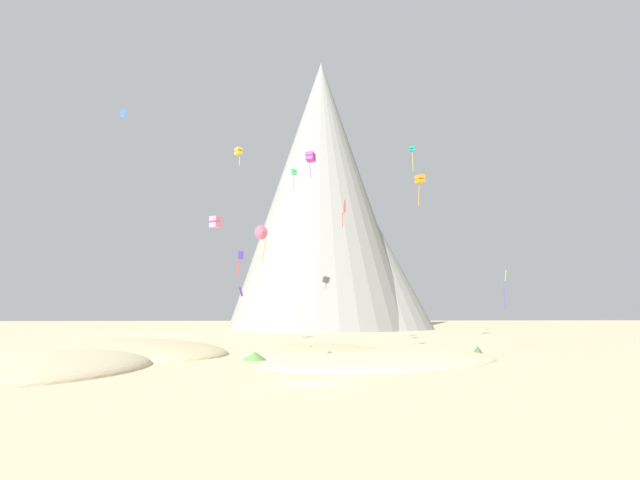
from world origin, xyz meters
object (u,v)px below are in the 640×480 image
kite_magenta_mid (310,157)px  bush_ridge_crest (478,351)px  bush_far_left (330,357)px  kite_gold_high (239,151)px  kite_red_mid (344,208)px  kite_pink_mid (216,222)px  kite_blue_high (123,113)px  kite_teal_high (412,149)px  kite_violet_low (241,292)px  bush_scatter_east (179,351)px  kite_indigo_low (240,258)px  kite_lime_low (505,281)px  rock_massif (329,214)px  kite_green_high (294,172)px  kite_orange_mid (420,179)px  bush_mid_center (310,350)px  kite_rainbow_low (262,233)px  bush_far_right (255,356)px

kite_magenta_mid → bush_ridge_crest: bearing=0.3°
bush_far_left → kite_gold_high: 54.53m
bush_far_left → kite_red_mid: size_ratio=0.82×
bush_ridge_crest → kite_pink_mid: 40.16m
bush_far_left → kite_blue_high: 44.96m
bush_ridge_crest → kite_teal_high: (2.13, 37.87, 33.31)m
kite_gold_high → kite_violet_low: kite_gold_high is taller
bush_scatter_east → kite_teal_high: size_ratio=0.27×
kite_indigo_low → kite_teal_high: bearing=-115.2°
kite_indigo_low → kite_lime_low: bearing=-160.9°
bush_far_left → kite_indigo_low: 19.74m
kite_indigo_low → kite_pink_mid: (-4.63, 12.80, 6.27)m
bush_far_left → kite_violet_low: (-11.53, 38.47, 7.19)m
kite_red_mid → kite_violet_low: bearing=66.5°
kite_teal_high → kite_violet_low: kite_teal_high is taller
kite_pink_mid → kite_violet_low: bearing=28.1°
bush_ridge_crest → bush_scatter_east: bearing=177.0°
rock_massif → kite_magenta_mid: rock_massif is taller
kite_magenta_mid → kite_teal_high: bearing=82.0°
kite_blue_high → kite_green_high: size_ratio=0.39×
kite_red_mid → kite_orange_mid: kite_orange_mid is taller
kite_magenta_mid → kite_violet_low: size_ratio=2.14×
kite_teal_high → kite_pink_mid: bearing=-70.0°
bush_scatter_east → rock_massif: size_ratio=0.02×
bush_mid_center → bush_far_left: bearing=-79.5°
rock_massif → kite_green_high: 52.49m
kite_rainbow_low → kite_pink_mid: kite_pink_mid is taller
bush_scatter_east → bush_ridge_crest: bearing=-3.0°
kite_rainbow_low → kite_blue_high: 28.31m
kite_orange_mid → kite_green_high: 20.02m
kite_gold_high → kite_orange_mid: (29.34, -11.05, -7.20)m
kite_red_mid → kite_magenta_mid: bearing=71.8°
kite_indigo_low → kite_gold_high: bearing=-66.7°
kite_magenta_mid → bush_mid_center: bearing=-66.2°
bush_ridge_crest → kite_green_high: 42.95m
kite_indigo_low → kite_blue_high: bearing=-4.8°
kite_rainbow_low → kite_red_mid: bearing=-33.5°
bush_far_left → kite_red_mid: 18.17m
kite_red_mid → kite_green_high: (-5.42, 25.70, 10.52)m
kite_blue_high → kite_green_high: bearing=-107.7°
bush_far_right → kite_green_high: 41.59m
bush_far_left → bush_mid_center: (-1.45, 7.83, -0.01)m
bush_ridge_crest → kite_red_mid: bearing=170.9°
bush_scatter_east → kite_orange_mid: bearing=35.8°
bush_far_right → kite_orange_mid: kite_orange_mid is taller
bush_mid_center → kite_pink_mid: kite_pink_mid is taller
kite_lime_low → kite_teal_high: bearing=-99.7°
kite_orange_mid → kite_magenta_mid: bearing=-66.0°
kite_pink_mid → kite_violet_low: size_ratio=1.26×
bush_mid_center → kite_indigo_low: size_ratio=0.96×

